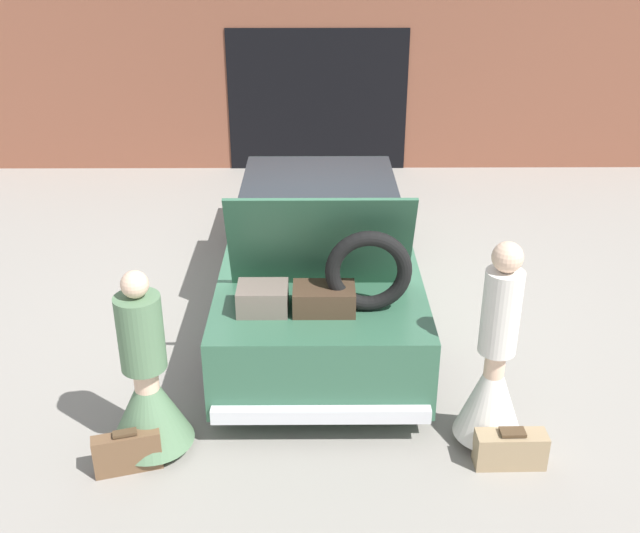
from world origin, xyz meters
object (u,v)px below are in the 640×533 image
object	(u,v)px
suitcase_beside_left_person	(127,452)
suitcase_beside_right_person	(510,449)
person_left	(147,390)
car	(319,249)
person_right	(493,374)

from	to	relation	value
suitcase_beside_left_person	suitcase_beside_right_person	size ratio (longest dim) A/B	0.95
suitcase_beside_left_person	suitcase_beside_right_person	world-z (taller)	suitcase_beside_left_person
person_left	suitcase_beside_left_person	xyz separation A→B (m)	(-0.13, -0.27, -0.38)
car	suitcase_beside_right_person	world-z (taller)	car
car	suitcase_beside_left_person	xyz separation A→B (m)	(-1.45, -2.69, -0.44)
car	person_left	distance (m)	2.76
car	suitcase_beside_left_person	size ratio (longest dim) A/B	9.36
person_left	person_right	xyz separation A→B (m)	(2.64, 0.06, 0.08)
suitcase_beside_right_person	person_left	bearing A→B (deg)	175.35
person_left	suitcase_beside_right_person	bearing A→B (deg)	83.38
person_right	suitcase_beside_right_person	distance (m)	0.57
car	person_right	world-z (taller)	car
car	suitcase_beside_right_person	distance (m)	3.05
person_right	suitcase_beside_right_person	bearing A→B (deg)	-153.83
suitcase_beside_right_person	car	bearing A→B (deg)	118.40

